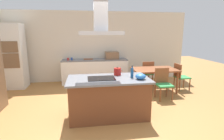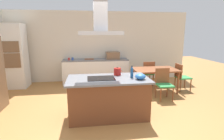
{
  "view_description": "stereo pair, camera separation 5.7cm",
  "coord_description": "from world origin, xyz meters",
  "px_view_note": "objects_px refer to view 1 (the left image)",
  "views": [
    {
      "loc": [
        -0.52,
        -3.78,
        1.9
      ],
      "look_at": [
        0.14,
        0.4,
        1.0
      ],
      "focal_mm": 28.33,
      "sensor_mm": 36.0,
      "label": 1
    },
    {
      "loc": [
        -0.46,
        -3.79,
        1.9
      ],
      "look_at": [
        0.14,
        0.4,
        1.0
      ],
      "focal_mm": 28.33,
      "sensor_mm": 36.0,
      "label": 2
    }
  ],
  "objects_px": {
    "wall_oven_stack": "(14,56)",
    "chair_facing_island": "(163,82)",
    "mixing_bowl": "(141,76)",
    "tea_kettle": "(117,71)",
    "countertop_microwave": "(112,55)",
    "cutting_board": "(88,59)",
    "chair_at_right_end": "(180,75)",
    "olive_oil_bottle": "(132,73)",
    "coffee_mug_red": "(68,59)",
    "chair_facing_back_wall": "(147,72)",
    "cooktop": "(101,78)",
    "dining_table": "(154,71)",
    "range_hood": "(101,23)",
    "coffee_mug_blue": "(72,59)"
  },
  "relations": [
    {
      "from": "coffee_mug_blue",
      "to": "dining_table",
      "type": "xyz_separation_m",
      "value": [
        2.7,
        -1.34,
        -0.28
      ]
    },
    {
      "from": "coffee_mug_red",
      "to": "cutting_board",
      "type": "height_order",
      "value": "coffee_mug_red"
    },
    {
      "from": "wall_oven_stack",
      "to": "chair_facing_back_wall",
      "type": "xyz_separation_m",
      "value": [
        4.61,
        -0.45,
        -0.59
      ]
    },
    {
      "from": "chair_at_right_end",
      "to": "chair_facing_back_wall",
      "type": "bearing_deg",
      "value": 143.99
    },
    {
      "from": "tea_kettle",
      "to": "countertop_microwave",
      "type": "bearing_deg",
      "value": 84.13
    },
    {
      "from": "wall_oven_stack",
      "to": "chair_at_right_end",
      "type": "xyz_separation_m",
      "value": [
        5.53,
        -1.12,
        -0.59
      ]
    },
    {
      "from": "chair_facing_back_wall",
      "to": "range_hood",
      "type": "distance_m",
      "value": 3.3
    },
    {
      "from": "olive_oil_bottle",
      "to": "mixing_bowl",
      "type": "distance_m",
      "value": 0.24
    },
    {
      "from": "olive_oil_bottle",
      "to": "chair_at_right_end",
      "type": "height_order",
      "value": "olive_oil_bottle"
    },
    {
      "from": "dining_table",
      "to": "chair_facing_island",
      "type": "relative_size",
      "value": 1.57
    },
    {
      "from": "dining_table",
      "to": "wall_oven_stack",
      "type": "bearing_deg",
      "value": 166.38
    },
    {
      "from": "dining_table",
      "to": "chair_facing_back_wall",
      "type": "height_order",
      "value": "chair_facing_back_wall"
    },
    {
      "from": "cooktop",
      "to": "wall_oven_stack",
      "type": "bearing_deg",
      "value": 136.0
    },
    {
      "from": "wall_oven_stack",
      "to": "chair_facing_island",
      "type": "height_order",
      "value": "wall_oven_stack"
    },
    {
      "from": "coffee_mug_red",
      "to": "range_hood",
      "type": "relative_size",
      "value": 0.1
    },
    {
      "from": "dining_table",
      "to": "range_hood",
      "type": "bearing_deg",
      "value": -140.77
    },
    {
      "from": "olive_oil_bottle",
      "to": "coffee_mug_red",
      "type": "relative_size",
      "value": 3.01
    },
    {
      "from": "cooktop",
      "to": "range_hood",
      "type": "distance_m",
      "value": 1.2
    },
    {
      "from": "wall_oven_stack",
      "to": "mixing_bowl",
      "type": "bearing_deg",
      "value": -38.38
    },
    {
      "from": "dining_table",
      "to": "range_hood",
      "type": "height_order",
      "value": "range_hood"
    },
    {
      "from": "countertop_microwave",
      "to": "chair_at_right_end",
      "type": "distance_m",
      "value": 2.56
    },
    {
      "from": "tea_kettle",
      "to": "chair_facing_back_wall",
      "type": "bearing_deg",
      "value": 52.66
    },
    {
      "from": "countertop_microwave",
      "to": "wall_oven_stack",
      "type": "xyz_separation_m",
      "value": [
        -3.42,
        -0.23,
        0.06
      ]
    },
    {
      "from": "cutting_board",
      "to": "chair_facing_island",
      "type": "distance_m",
      "value": 2.96
    },
    {
      "from": "coffee_mug_red",
      "to": "coffee_mug_blue",
      "type": "distance_m",
      "value": 0.14
    },
    {
      "from": "mixing_bowl",
      "to": "chair_facing_back_wall",
      "type": "bearing_deg",
      "value": 66.62
    },
    {
      "from": "chair_facing_island",
      "to": "wall_oven_stack",
      "type": "bearing_deg",
      "value": 158.87
    },
    {
      "from": "wall_oven_stack",
      "to": "dining_table",
      "type": "xyz_separation_m",
      "value": [
        4.61,
        -1.12,
        -0.43
      ]
    },
    {
      "from": "olive_oil_bottle",
      "to": "cutting_board",
      "type": "xyz_separation_m",
      "value": [
        -0.91,
        2.94,
        -0.11
      ]
    },
    {
      "from": "dining_table",
      "to": "chair_at_right_end",
      "type": "distance_m",
      "value": 0.93
    },
    {
      "from": "tea_kettle",
      "to": "cutting_board",
      "type": "height_order",
      "value": "tea_kettle"
    },
    {
      "from": "olive_oil_bottle",
      "to": "chair_at_right_end",
      "type": "xyz_separation_m",
      "value": [
        2.09,
        1.54,
        -0.51
      ]
    },
    {
      "from": "coffee_mug_blue",
      "to": "coffee_mug_red",
      "type": "bearing_deg",
      "value": -157.78
    },
    {
      "from": "olive_oil_bottle",
      "to": "mixing_bowl",
      "type": "relative_size",
      "value": 1.17
    },
    {
      "from": "coffee_mug_red",
      "to": "range_hood",
      "type": "xyz_separation_m",
      "value": [
        0.95,
        -2.82,
        1.16
      ]
    },
    {
      "from": "coffee_mug_red",
      "to": "chair_at_right_end",
      "type": "xyz_separation_m",
      "value": [
        3.74,
        -1.29,
        -0.44
      ]
    },
    {
      "from": "tea_kettle",
      "to": "chair_at_right_end",
      "type": "distance_m",
      "value": 2.72
    },
    {
      "from": "dining_table",
      "to": "range_hood",
      "type": "relative_size",
      "value": 1.56
    },
    {
      "from": "chair_facing_back_wall",
      "to": "wall_oven_stack",
      "type": "bearing_deg",
      "value": 174.4
    },
    {
      "from": "wall_oven_stack",
      "to": "chair_at_right_end",
      "type": "relative_size",
      "value": 2.47
    },
    {
      "from": "coffee_mug_red",
      "to": "range_hood",
      "type": "bearing_deg",
      "value": -71.28
    },
    {
      "from": "tea_kettle",
      "to": "chair_facing_back_wall",
      "type": "relative_size",
      "value": 0.25
    },
    {
      "from": "countertop_microwave",
      "to": "coffee_mug_blue",
      "type": "distance_m",
      "value": 1.51
    },
    {
      "from": "olive_oil_bottle",
      "to": "wall_oven_stack",
      "type": "distance_m",
      "value": 4.35
    },
    {
      "from": "tea_kettle",
      "to": "countertop_microwave",
      "type": "xyz_separation_m",
      "value": [
        0.27,
        2.59,
        0.06
      ]
    },
    {
      "from": "chair_at_right_end",
      "to": "olive_oil_bottle",
      "type": "bearing_deg",
      "value": -143.61
    },
    {
      "from": "cooktop",
      "to": "chair_facing_island",
      "type": "height_order",
      "value": "cooktop"
    },
    {
      "from": "coffee_mug_blue",
      "to": "chair_facing_back_wall",
      "type": "xyz_separation_m",
      "value": [
        2.7,
        -0.68,
        -0.44
      ]
    },
    {
      "from": "mixing_bowl",
      "to": "countertop_microwave",
      "type": "relative_size",
      "value": 0.46
    },
    {
      "from": "mixing_bowl",
      "to": "wall_oven_stack",
      "type": "xyz_separation_m",
      "value": [
        -3.58,
        2.84,
        0.14
      ]
    }
  ]
}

